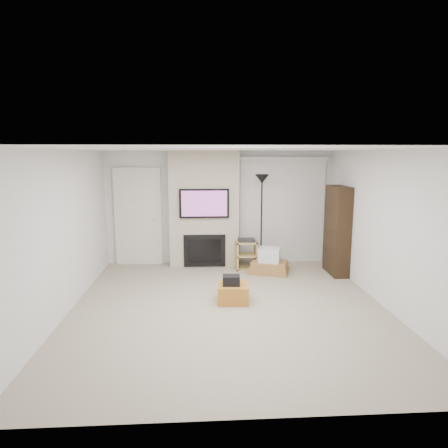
{
  "coord_description": "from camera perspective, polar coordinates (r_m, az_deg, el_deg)",
  "views": [
    {
      "loc": [
        -0.45,
        -6.06,
        2.43
      ],
      "look_at": [
        0.0,
        1.2,
        1.15
      ],
      "focal_mm": 32.0,
      "sensor_mm": 36.0,
      "label": 1
    }
  ],
  "objects": [
    {
      "name": "hvac_vent",
      "position": [
        6.91,
        3.58,
        10.52
      ],
      "size": [
        0.35,
        0.18,
        0.01
      ],
      "primitive_type": "cube",
      "color": "silver",
      "rests_on": "ceiling"
    },
    {
      "name": "floor_lamp",
      "position": [
        8.47,
        5.42,
        4.19
      ],
      "size": [
        0.3,
        0.3,
        2.01
      ],
      "color": "black",
      "rests_on": "floor"
    },
    {
      "name": "vertical_blinds",
      "position": [
        9.02,
        8.32,
        2.51
      ],
      "size": [
        1.98,
        0.1,
        2.37
      ],
      "color": "silver",
      "rests_on": "floor"
    },
    {
      "name": "ottoman",
      "position": [
        6.74,
        1.3,
        -9.79
      ],
      "size": [
        0.53,
        0.53,
        0.3
      ],
      "primitive_type": "cube",
      "rotation": [
        0.0,
        0.0,
        -0.07
      ],
      "color": "#B47228",
      "rests_on": "floor"
    },
    {
      "name": "wall_right",
      "position": [
        6.84,
        22.07,
        -0.69
      ],
      "size": [
        0.0,
        5.5,
        2.5
      ],
      "primitive_type": "cube",
      "rotation": [
        1.57,
        0.0,
        1.57
      ],
      "color": "silver",
      "rests_on": "ground"
    },
    {
      "name": "wall_left",
      "position": [
        6.5,
        -21.86,
        -1.19
      ],
      "size": [
        0.0,
        5.5,
        2.5
      ],
      "primitive_type": "cube",
      "rotation": [
        1.57,
        0.0,
        1.57
      ],
      "color": "silver",
      "rests_on": "ground"
    },
    {
      "name": "ceiling",
      "position": [
        6.07,
        0.71,
        10.65
      ],
      "size": [
        5.0,
        5.5,
        0.0
      ],
      "primitive_type": "cube",
      "color": "white",
      "rests_on": "wall_back"
    },
    {
      "name": "black_bag",
      "position": [
        6.63,
        1.05,
        -8.04
      ],
      "size": [
        0.3,
        0.24,
        0.16
      ],
      "primitive_type": "cube",
      "rotation": [
        0.0,
        0.0,
        -0.07
      ],
      "color": "black",
      "rests_on": "ottoman"
    },
    {
      "name": "entry_door",
      "position": [
        8.98,
        -12.15,
        0.94
      ],
      "size": [
        1.02,
        0.11,
        2.14
      ],
      "color": "silver",
      "rests_on": "floor"
    },
    {
      "name": "fireplace_wall",
      "position": [
        8.68,
        -2.85,
        2.06
      ],
      "size": [
        1.5,
        0.47,
        2.5
      ],
      "color": "#B7AC95",
      "rests_on": "floor"
    },
    {
      "name": "av_stand",
      "position": [
        8.54,
        3.21,
        -4.17
      ],
      "size": [
        0.45,
        0.38,
        0.66
      ],
      "color": "tan",
      "rests_on": "floor"
    },
    {
      "name": "floor",
      "position": [
        6.54,
        0.66,
        -11.82
      ],
      "size": [
        5.0,
        5.5,
        0.0
      ],
      "primitive_type": "cube",
      "color": "#9E937F",
      "rests_on": "ground"
    },
    {
      "name": "wall_front",
      "position": [
        3.54,
        4.0,
        -9.47
      ],
      "size": [
        5.0,
        0.0,
        2.5
      ],
      "primitive_type": "cube",
      "rotation": [
        1.57,
        0.0,
        0.0
      ],
      "color": "silver",
      "rests_on": "ground"
    },
    {
      "name": "box_stack",
      "position": [
        8.35,
        6.48,
        -5.59
      ],
      "size": [
        0.92,
        0.8,
        0.52
      ],
      "color": "olive",
      "rests_on": "floor"
    },
    {
      "name": "bookshelf",
      "position": [
        8.42,
        15.88,
        -0.88
      ],
      "size": [
        0.3,
        0.8,
        1.8
      ],
      "color": "black",
      "rests_on": "floor"
    },
    {
      "name": "wall_back",
      "position": [
        8.9,
        -0.62,
        2.36
      ],
      "size": [
        5.0,
        0.0,
        2.5
      ],
      "primitive_type": "cube",
      "rotation": [
        1.57,
        0.0,
        0.0
      ],
      "color": "silver",
      "rests_on": "ground"
    }
  ]
}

